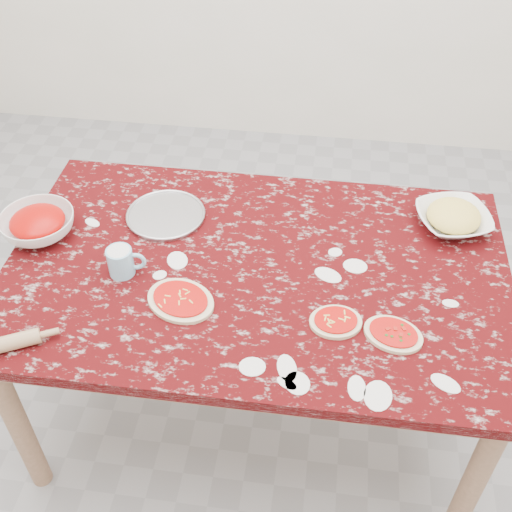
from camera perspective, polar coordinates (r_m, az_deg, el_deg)
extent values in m
plane|color=gray|center=(2.58, 0.00, -13.13)|extent=(4.00, 4.00, 0.00)
cube|color=#380507|center=(2.02, 0.00, -1.46)|extent=(1.60, 1.00, 0.04)
cube|color=#9D7459|center=(2.06, 0.00, -2.65)|extent=(1.50, 0.90, 0.08)
cylinder|color=#9D7459|center=(2.25, -20.70, -13.97)|extent=(0.07, 0.07, 0.71)
cylinder|color=#9D7459|center=(2.12, 19.09, -18.64)|extent=(0.07, 0.07, 0.71)
cylinder|color=#9D7459|center=(2.73, -13.90, 0.50)|extent=(0.07, 0.07, 0.71)
cylinder|color=#9D7459|center=(2.62, 17.10, -2.41)|extent=(0.07, 0.07, 0.71)
cylinder|color=#B2B2B7|center=(2.21, -8.14, 3.64)|extent=(0.31, 0.31, 0.01)
imported|color=white|center=(2.22, -19.05, 2.65)|extent=(0.28, 0.28, 0.08)
imported|color=white|center=(2.24, 17.34, 3.14)|extent=(0.30, 0.30, 0.06)
cylinder|color=#85C6E6|center=(2.00, -12.13, -0.51)|extent=(0.08, 0.08, 0.09)
torus|color=#85C6E6|center=(1.99, -10.81, -0.48)|extent=(0.07, 0.02, 0.07)
cylinder|color=silver|center=(1.98, -12.26, 0.18)|extent=(0.06, 0.06, 0.01)
ellipsoid|color=beige|center=(1.91, -6.82, -4.03)|extent=(0.26, 0.24, 0.01)
ellipsoid|color=red|center=(1.90, -6.84, -3.86)|extent=(0.22, 0.20, 0.00)
ellipsoid|color=beige|center=(1.85, 7.20, -5.93)|extent=(0.17, 0.15, 0.01)
ellipsoid|color=red|center=(1.85, 7.22, -5.76)|extent=(0.14, 0.12, 0.00)
ellipsoid|color=beige|center=(1.85, 12.27, -6.94)|extent=(0.20, 0.18, 0.01)
ellipsoid|color=red|center=(1.84, 12.31, -6.77)|extent=(0.17, 0.15, 0.00)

